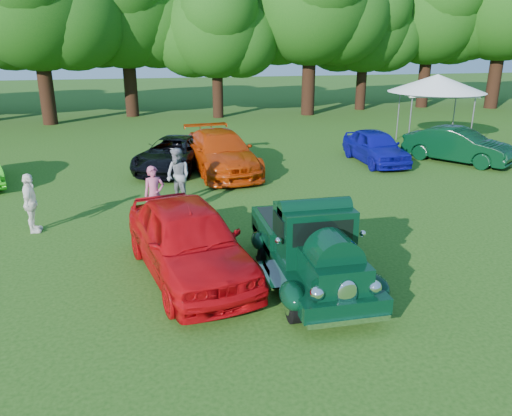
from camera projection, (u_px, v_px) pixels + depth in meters
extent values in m
plane|color=#1C4510|center=(278.00, 266.00, 11.64)|extent=(120.00, 120.00, 0.00)
cylinder|color=black|center=(294.00, 304.00, 9.27)|extent=(0.21, 0.71, 0.71)
cylinder|color=black|center=(373.00, 296.00, 9.58)|extent=(0.21, 0.71, 0.71)
cylinder|color=black|center=(261.00, 247.00, 11.80)|extent=(0.21, 0.71, 0.71)
cylinder|color=black|center=(325.00, 242.00, 12.12)|extent=(0.21, 0.71, 0.71)
cube|color=black|center=(311.00, 261.00, 10.71)|extent=(1.65, 4.32, 0.33)
cube|color=black|center=(333.00, 271.00, 9.39)|extent=(1.06, 1.39, 0.60)
cube|color=black|center=(314.00, 233.00, 10.37)|extent=(1.50, 1.10, 1.15)
cube|color=black|center=(323.00, 233.00, 9.81)|extent=(1.25, 0.06, 0.50)
cube|color=black|center=(294.00, 228.00, 11.84)|extent=(1.65, 1.97, 0.56)
cube|color=black|center=(294.00, 218.00, 11.75)|extent=(1.42, 1.73, 0.05)
ellipsoid|color=black|center=(293.00, 296.00, 9.20)|extent=(0.48, 0.82, 0.48)
ellipsoid|color=black|center=(376.00, 287.00, 9.53)|extent=(0.48, 0.82, 0.48)
ellipsoid|color=black|center=(259.00, 241.00, 11.73)|extent=(0.36, 0.69, 0.40)
ellipsoid|color=black|center=(328.00, 235.00, 12.07)|extent=(0.36, 0.69, 0.40)
ellipsoid|color=white|center=(347.00, 295.00, 8.76)|extent=(0.39, 0.12, 0.57)
sphere|color=white|center=(317.00, 293.00, 8.70)|extent=(0.27, 0.27, 0.27)
sphere|color=white|center=(374.00, 287.00, 8.91)|extent=(0.27, 0.27, 0.27)
cube|color=white|center=(349.00, 321.00, 8.77)|extent=(1.56, 0.11, 0.11)
cube|color=white|center=(283.00, 229.00, 12.88)|extent=(1.56, 0.11, 0.11)
imported|color=#BE080D|center=(189.00, 240.00, 10.97)|extent=(3.00, 5.24, 1.68)
imported|color=black|center=(174.00, 154.00, 19.96)|extent=(3.92, 5.19, 1.31)
imported|color=#BF3506|center=(221.00, 152.00, 19.60)|extent=(2.83, 5.69, 1.59)
imported|color=#0D0C8E|center=(376.00, 147.00, 21.12)|extent=(1.66, 4.11, 1.40)
imported|color=black|center=(458.00, 145.00, 21.20)|extent=(3.86, 4.49, 1.46)
imported|color=#BA4C70|center=(154.00, 195.00, 14.19)|extent=(0.68, 0.53, 1.65)
imported|color=gray|center=(178.00, 176.00, 15.88)|extent=(1.07, 1.10, 1.78)
imported|color=white|center=(31.00, 203.00, 13.45)|extent=(0.43, 0.97, 1.64)
cube|color=white|center=(436.00, 93.00, 24.00)|extent=(3.88, 3.88, 0.12)
cone|color=white|center=(437.00, 83.00, 23.85)|extent=(5.69, 5.69, 0.83)
cylinder|color=slate|center=(410.00, 124.00, 23.19)|extent=(0.06, 0.06, 2.50)
cylinder|color=slate|center=(398.00, 116.00, 25.84)|extent=(0.06, 0.06, 2.50)
cylinder|color=slate|center=(472.00, 125.00, 22.99)|extent=(0.06, 0.06, 2.50)
cylinder|color=slate|center=(454.00, 116.00, 25.64)|extent=(0.06, 0.06, 2.50)
cylinder|color=#321B10|center=(46.00, 88.00, 30.21)|extent=(0.87, 0.87, 4.35)
sphere|color=#0F450E|center=(34.00, 0.00, 28.61)|extent=(7.95, 7.95, 7.95)
cylinder|color=#321B10|center=(130.00, 84.00, 33.45)|extent=(0.86, 0.86, 4.30)
sphere|color=#0F450E|center=(124.00, 5.00, 31.87)|extent=(7.87, 7.87, 7.87)
cylinder|color=#321B10|center=(218.00, 91.00, 33.04)|extent=(0.70, 0.70, 3.51)
sphere|color=#0F450E|center=(216.00, 27.00, 31.75)|extent=(6.42, 6.42, 6.42)
cylinder|color=#321B10|center=(308.00, 81.00, 34.09)|extent=(0.90, 0.90, 4.50)
sphere|color=#0F450E|center=(311.00, 0.00, 32.44)|extent=(8.23, 8.23, 8.23)
cylinder|color=#321B10|center=(361.00, 84.00, 36.79)|extent=(0.74, 0.74, 3.68)
sphere|color=#0F450E|center=(365.00, 24.00, 35.44)|extent=(6.73, 6.73, 6.73)
cylinder|color=#321B10|center=(424.00, 78.00, 37.95)|extent=(0.87, 0.87, 4.33)
sphere|color=#0F450E|center=(431.00, 9.00, 36.35)|extent=(7.92, 7.92, 7.92)
cylinder|color=#321B10|center=(495.00, 76.00, 37.31)|extent=(0.95, 0.95, 4.73)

